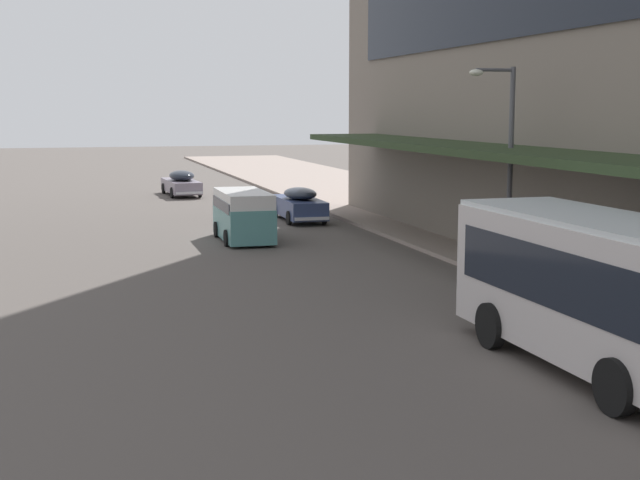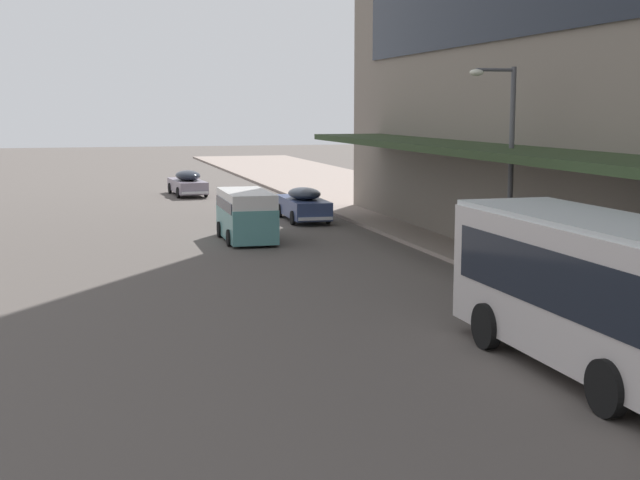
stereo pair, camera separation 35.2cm
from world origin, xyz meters
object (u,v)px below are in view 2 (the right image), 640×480
Objects in this scene: vw_van at (246,213)px; sedan_second_near at (187,183)px; street_lamp at (506,154)px; sedan_trailing_mid at (303,204)px.

sedan_second_near is at bearing 89.84° from vw_van.
vw_van is 11.98m from street_lamp.
sedan_second_near is 0.82× the size of street_lamp.
sedan_second_near is 29.83m from street_lamp.
street_lamp is (5.99, -29.06, 3.07)m from sedan_second_near.
street_lamp is (2.32, -15.41, 3.04)m from sedan_trailing_mid.
sedan_trailing_mid is 14.14m from sedan_second_near.
vw_van reaches higher than sedan_second_near.
sedan_second_near is at bearing 105.07° from sedan_trailing_mid.
sedan_trailing_mid is 1.07× the size of vw_van.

